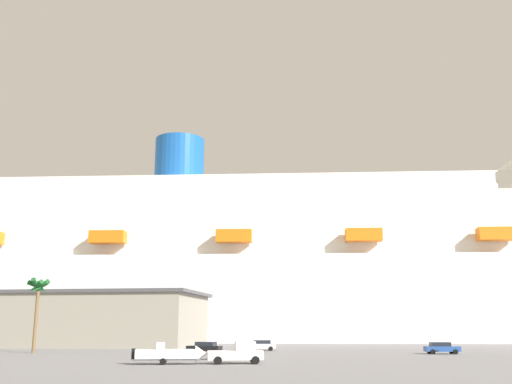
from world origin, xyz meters
TOP-DOWN VIEW (x-y plane):
  - ground_plane at (0.00, 30.00)m, footprint 600.00×600.00m
  - cruise_ship at (3.45, 74.29)m, footprint 248.58×46.26m
  - terminal_building at (-34.61, 33.73)m, footprint 43.69×24.25m
  - pickup_truck at (-0.20, -14.00)m, footprint 5.89×3.16m
  - small_boat_on_trailer at (-6.55, -15.33)m, footprint 8.47×3.17m
  - palm_tree at (-32.10, 7.41)m, footprint 3.32×3.25m
  - parked_car_black_coupe at (-7.69, 8.31)m, footprint 5.02×2.78m
  - parked_car_blue_suv at (24.81, 9.76)m, footprint 4.79×2.33m
  - parked_car_white_van at (-0.78, 18.66)m, footprint 4.93×2.62m

SIDE VIEW (x-z plane):
  - ground_plane at x=0.00m, z-range 0.00..0.00m
  - parked_car_blue_suv at x=24.81m, z-range 0.04..1.62m
  - parked_car_black_coupe at x=-7.69m, z-range 0.04..1.62m
  - parked_car_white_van at x=-0.78m, z-range 0.05..1.63m
  - small_boat_on_trailer at x=-6.55m, z-range -0.11..2.04m
  - pickup_truck at x=-0.20m, z-range -0.06..2.14m
  - terminal_building at x=-34.61m, z-range 0.02..9.93m
  - palm_tree at x=-32.10m, z-range 3.35..13.88m
  - cruise_ship at x=3.45m, z-range -12.29..45.67m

